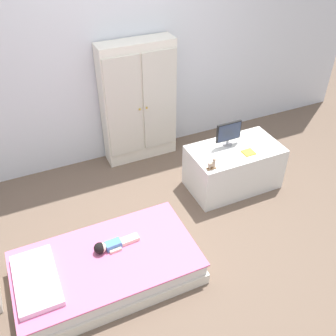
{
  "coord_description": "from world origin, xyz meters",
  "views": [
    {
      "loc": [
        -1.09,
        -2.2,
        2.69
      ],
      "look_at": [
        0.09,
        0.38,
        0.53
      ],
      "focal_mm": 40.79,
      "sensor_mm": 36.0,
      "label": 1
    }
  ],
  "objects_px": {
    "wardrobe": "(139,103)",
    "book_yellow": "(248,152)",
    "doll": "(108,246)",
    "tv_monitor": "(229,133)",
    "rocking_horse_toy": "(212,164)",
    "tv_stand": "(233,167)",
    "bed": "(107,268)"
  },
  "relations": [
    {
      "from": "tv_stand",
      "to": "tv_monitor",
      "type": "distance_m",
      "value": 0.4
    },
    {
      "from": "wardrobe",
      "to": "tv_monitor",
      "type": "bearing_deg",
      "value": -53.11
    },
    {
      "from": "wardrobe",
      "to": "book_yellow",
      "type": "xyz_separation_m",
      "value": [
        0.76,
        -1.07,
        -0.21
      ]
    },
    {
      "from": "tv_stand",
      "to": "rocking_horse_toy",
      "type": "distance_m",
      "value": 0.53
    },
    {
      "from": "tv_stand",
      "to": "doll",
      "type": "bearing_deg",
      "value": -161.35
    },
    {
      "from": "wardrobe",
      "to": "book_yellow",
      "type": "bearing_deg",
      "value": -54.6
    },
    {
      "from": "tv_stand",
      "to": "wardrobe",
      "type": "bearing_deg",
      "value": 125.99
    },
    {
      "from": "rocking_horse_toy",
      "to": "book_yellow",
      "type": "height_order",
      "value": "rocking_horse_toy"
    },
    {
      "from": "doll",
      "to": "wardrobe",
      "type": "height_order",
      "value": "wardrobe"
    },
    {
      "from": "book_yellow",
      "to": "bed",
      "type": "bearing_deg",
      "value": -163.74
    },
    {
      "from": "tv_stand",
      "to": "rocking_horse_toy",
      "type": "bearing_deg",
      "value": -153.75
    },
    {
      "from": "wardrobe",
      "to": "doll",
      "type": "bearing_deg",
      "value": -120.1
    },
    {
      "from": "wardrobe",
      "to": "tv_monitor",
      "type": "relative_size",
      "value": 5.03
    },
    {
      "from": "bed",
      "to": "book_yellow",
      "type": "height_order",
      "value": "book_yellow"
    },
    {
      "from": "rocking_horse_toy",
      "to": "tv_monitor",
      "type": "bearing_deg",
      "value": 39.51
    },
    {
      "from": "wardrobe",
      "to": "bed",
      "type": "bearing_deg",
      "value": -120.14
    },
    {
      "from": "wardrobe",
      "to": "tv_stand",
      "type": "distance_m",
      "value": 1.26
    },
    {
      "from": "wardrobe",
      "to": "tv_stand",
      "type": "xyz_separation_m",
      "value": [
        0.69,
        -0.95,
        -0.46
      ]
    },
    {
      "from": "wardrobe",
      "to": "tv_monitor",
      "type": "xyz_separation_m",
      "value": [
        0.65,
        -0.86,
        -0.07
      ]
    },
    {
      "from": "bed",
      "to": "doll",
      "type": "distance_m",
      "value": 0.18
    },
    {
      "from": "tv_monitor",
      "to": "rocking_horse_toy",
      "type": "height_order",
      "value": "tv_monitor"
    },
    {
      "from": "doll",
      "to": "tv_monitor",
      "type": "height_order",
      "value": "tv_monitor"
    },
    {
      "from": "tv_stand",
      "to": "book_yellow",
      "type": "bearing_deg",
      "value": -59.51
    },
    {
      "from": "wardrobe",
      "to": "book_yellow",
      "type": "distance_m",
      "value": 1.33
    },
    {
      "from": "bed",
      "to": "tv_monitor",
      "type": "height_order",
      "value": "tv_monitor"
    },
    {
      "from": "doll",
      "to": "book_yellow",
      "type": "distance_m",
      "value": 1.68
    },
    {
      "from": "doll",
      "to": "wardrobe",
      "type": "distance_m",
      "value": 1.76
    },
    {
      "from": "tv_monitor",
      "to": "rocking_horse_toy",
      "type": "xyz_separation_m",
      "value": [
        -0.35,
        -0.29,
        -0.1
      ]
    },
    {
      "from": "tv_stand",
      "to": "rocking_horse_toy",
      "type": "height_order",
      "value": "rocking_horse_toy"
    },
    {
      "from": "tv_stand",
      "to": "book_yellow",
      "type": "xyz_separation_m",
      "value": [
        0.07,
        -0.12,
        0.25
      ]
    },
    {
      "from": "wardrobe",
      "to": "rocking_horse_toy",
      "type": "height_order",
      "value": "wardrobe"
    },
    {
      "from": "tv_monitor",
      "to": "book_yellow",
      "type": "height_order",
      "value": "tv_monitor"
    }
  ]
}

